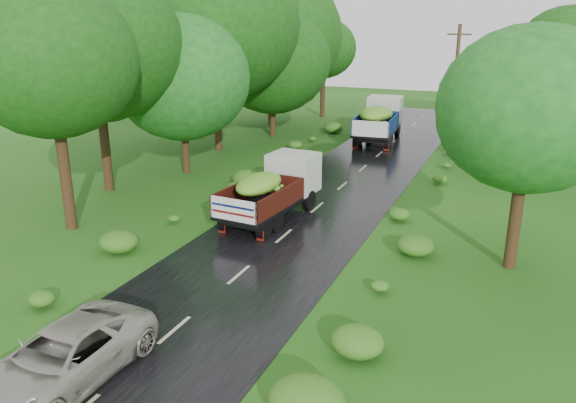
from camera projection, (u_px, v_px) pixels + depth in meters
The scene contains 10 objects.
ground at pixel (174, 330), 16.26m from camera, with size 120.00×120.00×0.00m, color #16460F.
road at pixel (251, 264), 20.63m from camera, with size 6.50×80.00×0.02m, color black.
road_lines at pixel (263, 254), 21.50m from camera, with size 0.12×69.60×0.00m.
truck_near at pixel (274, 186), 25.03m from camera, with size 2.69×6.31×2.58m.
truck_far at pixel (380, 118), 40.83m from camera, with size 3.03×7.28×2.99m.
car at pixel (63, 357), 13.71m from camera, with size 2.32×5.04×1.40m, color #A29E90.
utility_pole at pixel (454, 90), 35.84m from camera, with size 1.45×0.30×8.28m.
trees_left at pixel (225, 46), 36.67m from camera, with size 6.76×35.00×10.45m.
trees_right at pixel (539, 75), 31.60m from camera, with size 6.39×30.12×8.16m.
shrubs at pixel (331, 190), 28.40m from camera, with size 11.90×44.00×0.70m.
Camera 1 is at (8.61, -11.87, 8.61)m, focal length 35.00 mm.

